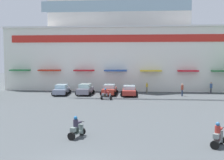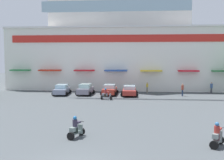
% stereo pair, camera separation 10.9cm
% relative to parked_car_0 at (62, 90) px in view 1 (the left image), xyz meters
% --- Properties ---
extents(ground_plane, '(128.00, 128.00, 0.00)m').
position_rel_parked_car_0_xyz_m(ground_plane, '(7.64, -12.52, -0.74)').
color(ground_plane, '#454B4E').
extents(colonial_building, '(36.52, 18.94, 20.44)m').
position_rel_parked_car_0_xyz_m(colonial_building, '(7.64, 11.39, 8.08)').
color(colonial_building, white).
rests_on(colonial_building, ground).
extents(parked_car_0, '(2.49, 4.28, 1.47)m').
position_rel_parked_car_0_xyz_m(parked_car_0, '(0.00, 0.00, 0.00)').
color(parked_car_0, gray).
rests_on(parked_car_0, ground).
extents(parked_car_1, '(2.44, 3.93, 1.57)m').
position_rel_parked_car_0_xyz_m(parked_car_1, '(3.36, 0.24, 0.04)').
color(parked_car_1, gray).
rests_on(parked_car_1, ground).
extents(parked_car_2, '(2.39, 4.24, 1.49)m').
position_rel_parked_car_0_xyz_m(parked_car_2, '(6.79, 0.46, 0.01)').
color(parked_car_2, '#B13224').
rests_on(parked_car_2, ground).
extents(parked_car_3, '(2.44, 4.18, 1.40)m').
position_rel_parked_car_0_xyz_m(parked_car_3, '(9.60, -0.10, -0.02)').
color(parked_car_3, '#A82F27').
rests_on(parked_car_3, ground).
extents(scooter_rider_1, '(0.99, 1.53, 1.48)m').
position_rel_parked_car_0_xyz_m(scooter_rider_1, '(6.54, -20.01, -0.14)').
color(scooter_rider_1, black).
rests_on(scooter_rider_1, ground).
extents(scooter_rider_2, '(1.16, 1.44, 1.53)m').
position_rel_parked_car_0_xyz_m(scooter_rider_2, '(15.32, -21.08, -0.10)').
color(scooter_rider_2, black).
rests_on(scooter_rider_2, ground).
extents(scooter_rider_4, '(1.46, 0.80, 1.47)m').
position_rel_parked_car_0_xyz_m(scooter_rider_4, '(6.78, -3.89, -0.14)').
color(scooter_rider_4, black).
rests_on(scooter_rider_4, ground).
extents(pedestrian_0, '(0.48, 0.48, 1.73)m').
position_rel_parked_car_0_xyz_m(pedestrian_0, '(16.87, 0.16, 0.25)').
color(pedestrian_0, '#243250').
rests_on(pedestrian_0, ground).
extents(pedestrian_1, '(0.53, 0.53, 1.67)m').
position_rel_parked_car_0_xyz_m(pedestrian_1, '(21.65, 3.51, 0.20)').
color(pedestrian_1, '#44484E').
rests_on(pedestrian_1, ground).
extents(pedestrian_2, '(0.44, 0.44, 1.63)m').
position_rel_parked_car_0_xyz_m(pedestrian_2, '(12.17, 2.89, 0.20)').
color(pedestrian_2, '#756A59').
rests_on(pedestrian_2, ground).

